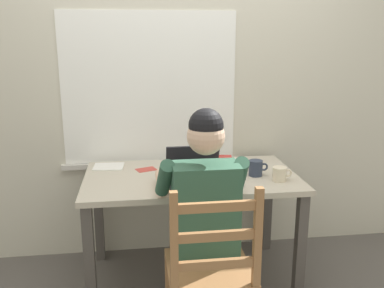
# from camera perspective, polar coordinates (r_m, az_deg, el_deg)

# --- Properties ---
(ground_plane) EXTENTS (8.00, 8.00, 0.00)m
(ground_plane) POSITION_cam_1_polar(r_m,az_deg,el_deg) (3.04, -0.12, -17.45)
(ground_plane) COLOR #56514C
(back_wall) EXTENTS (6.00, 0.08, 2.60)m
(back_wall) POSITION_cam_1_polar(r_m,az_deg,el_deg) (3.05, -1.38, 8.64)
(back_wall) COLOR beige
(back_wall) RESTS_ON ground
(desk) EXTENTS (1.36, 0.76, 0.73)m
(desk) POSITION_cam_1_polar(r_m,az_deg,el_deg) (2.75, -0.13, -6.15)
(desk) COLOR #BCB29E
(desk) RESTS_ON ground
(seated_person) EXTENTS (0.50, 0.60, 1.26)m
(seated_person) POSITION_cam_1_polar(r_m,az_deg,el_deg) (2.31, 1.33, -8.58)
(seated_person) COLOR #2D5642
(seated_person) RESTS_ON ground
(wooden_chair) EXTENTS (0.42, 0.42, 0.96)m
(wooden_chair) POSITION_cam_1_polar(r_m,az_deg,el_deg) (2.17, 2.50, -16.95)
(wooden_chair) COLOR olive
(wooden_chair) RESTS_ON ground
(laptop) EXTENTS (0.33, 0.32, 0.22)m
(laptop) POSITION_cam_1_polar(r_m,az_deg,el_deg) (2.56, 0.28, -4.25)
(laptop) COLOR #232328
(laptop) RESTS_ON desk
(computer_mouse) EXTENTS (0.06, 0.10, 0.03)m
(computer_mouse) POSITION_cam_1_polar(r_m,az_deg,el_deg) (2.54, 6.18, -5.33)
(computer_mouse) COLOR black
(computer_mouse) RESTS_ON desk
(coffee_mug_white) EXTENTS (0.12, 0.09, 0.09)m
(coffee_mug_white) POSITION_cam_1_polar(r_m,az_deg,el_deg) (2.66, 11.78, -3.99)
(coffee_mug_white) COLOR beige
(coffee_mug_white) RESTS_ON desk
(coffee_mug_dark) EXTENTS (0.13, 0.09, 0.10)m
(coffee_mug_dark) POSITION_cam_1_polar(r_m,az_deg,el_deg) (2.73, 8.63, -3.22)
(coffee_mug_dark) COLOR #2D384C
(coffee_mug_dark) RESTS_ON desk
(book_stack_main) EXTENTS (0.21, 0.14, 0.06)m
(book_stack_main) POSITION_cam_1_polar(r_m,az_deg,el_deg) (2.92, 3.81, -2.32)
(book_stack_main) COLOR #38844C
(book_stack_main) RESTS_ON desk
(paper_pile_near_laptop) EXTENTS (0.21, 0.18, 0.01)m
(paper_pile_near_laptop) POSITION_cam_1_polar(r_m,az_deg,el_deg) (2.94, -11.20, -3.01)
(paper_pile_near_laptop) COLOR white
(paper_pile_near_laptop) RESTS_ON desk
(landscape_photo_print) EXTENTS (0.15, 0.13, 0.00)m
(landscape_photo_print) POSITION_cam_1_polar(r_m,az_deg,el_deg) (2.85, -6.20, -3.44)
(landscape_photo_print) COLOR #C63D33
(landscape_photo_print) RESTS_ON desk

